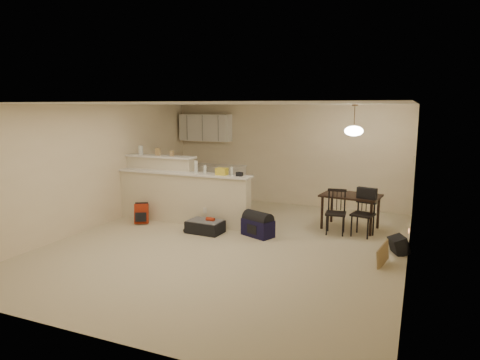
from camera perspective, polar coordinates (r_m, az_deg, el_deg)
The scene contains 22 objects.
room at distance 7.56m, azimuth -1.37°, elevation 0.61°, with size 7.00×7.02×2.50m.
breakfast_bar at distance 9.34m, azimuth -8.73°, elevation -1.72°, with size 3.08×0.58×1.39m.
upper_cabinets at distance 11.43m, azimuth -4.63°, elevation 6.97°, with size 1.40×0.34×0.70m, color white.
kitchen_counter at distance 11.38m, azimuth -3.94°, elevation -0.38°, with size 1.80×0.60×0.90m, color white.
thermostat at distance 8.41m, azimuth 22.19°, elevation 2.54°, with size 0.02×0.12×0.12m, color beige.
jar at distance 9.85m, azimuth -13.10°, elevation 3.91°, with size 0.10×0.10×0.20m, color silver.
cereal_box at distance 9.59m, azimuth -10.90°, elevation 3.72°, with size 0.10×0.07×0.16m, color tan.
small_box at distance 9.40m, azimuth -9.06°, elevation 3.53°, with size 0.08×0.06×0.12m, color tan.
bottle_a at distance 8.88m, azimuth -5.89°, elevation 1.74°, with size 0.07×0.07×0.26m, color silver.
bottle_b at distance 8.79m, azimuth -4.70°, elevation 1.41°, with size 0.06×0.06×0.18m, color silver.
bag_lump at distance 8.62m, azimuth -2.44°, elevation 1.14°, with size 0.22×0.18×0.14m, color tan.
pouch at distance 8.47m, azimuth -0.07°, elevation 0.79°, with size 0.12×0.10×0.08m, color tan.
extra_item_x at distance 8.53m, azimuth -1.11°, elevation 1.20°, with size 0.05×0.05×0.18m, color silver.
dining_table at distance 8.90m, azimuth 14.55°, elevation -2.44°, with size 1.22×0.89×0.70m.
pendant_lamp at distance 8.72m, azimuth 14.94°, elevation 6.40°, with size 0.36×0.36×0.62m.
dining_chair_near at distance 8.51m, azimuth 12.65°, elevation -4.21°, with size 0.38×0.36×0.87m, color black, non-canonical shape.
dining_chair_far at distance 8.49m, azimuth 16.08°, elevation -4.28°, with size 0.39×0.37×0.90m, color black, non-canonical shape.
suitcase at distance 8.48m, azimuth -4.67°, elevation -6.25°, with size 0.69×0.45×0.23m, color black.
red_backpack at distance 9.33m, azimuth -13.00°, elevation -4.40°, with size 0.28×0.17×0.42m, color #A72A12.
navy_duffel at distance 8.24m, azimuth 2.40°, elevation -6.37°, with size 0.61×0.33×0.33m, color black.
black_daypack at distance 7.77m, azimuth 20.41°, elevation -8.15°, with size 0.33×0.23×0.29m, color black.
cardboard_sheet at distance 7.10m, azimuth 18.49°, elevation -9.48°, with size 0.46×0.02×0.35m, color tan.
Camera 1 is at (3.07, -6.80, 2.46)m, focal length 32.00 mm.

